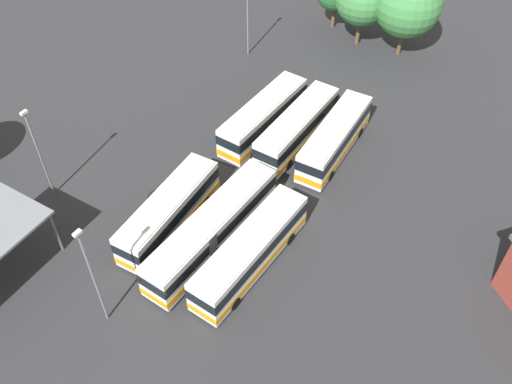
{
  "coord_description": "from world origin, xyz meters",
  "views": [
    {
      "loc": [
        -27.27,
        -17.62,
        33.36
      ],
      "look_at": [
        -1.52,
        -0.78,
        1.48
      ],
      "focal_mm": 38.88,
      "sensor_mm": 36.0,
      "label": 1
    }
  ],
  "objects_px": {
    "bus_row0_slot0": "(250,251)",
    "bus_row1_slot2": "(264,116)",
    "bus_row1_slot0": "(335,138)",
    "lamp_post_near_entrance": "(248,14)",
    "bus_row0_slot1": "(212,229)",
    "lamp_post_by_building": "(38,151)",
    "tree_north_edge": "(408,4)",
    "bus_row1_slot1": "(297,128)",
    "lamp_post_far_corner": "(92,275)",
    "bus_row0_slot2": "(169,211)"
  },
  "relations": [
    {
      "from": "bus_row1_slot1",
      "to": "lamp_post_far_corner",
      "type": "height_order",
      "value": "lamp_post_far_corner"
    },
    {
      "from": "bus_row1_slot0",
      "to": "lamp_post_near_entrance",
      "type": "distance_m",
      "value": 18.35
    },
    {
      "from": "bus_row1_slot1",
      "to": "bus_row1_slot0",
      "type": "bearing_deg",
      "value": -80.51
    },
    {
      "from": "bus_row0_slot0",
      "to": "bus_row1_slot1",
      "type": "relative_size",
      "value": 1.05
    },
    {
      "from": "bus_row1_slot2",
      "to": "lamp_post_near_entrance",
      "type": "xyz_separation_m",
      "value": [
        10.31,
        8.61,
        3.01
      ]
    },
    {
      "from": "bus_row1_slot1",
      "to": "tree_north_edge",
      "type": "xyz_separation_m",
      "value": [
        19.06,
        -1.84,
        4.11
      ]
    },
    {
      "from": "bus_row1_slot0",
      "to": "lamp_post_near_entrance",
      "type": "relative_size",
      "value": 1.22
    },
    {
      "from": "bus_row1_slot1",
      "to": "bus_row1_slot2",
      "type": "xyz_separation_m",
      "value": [
        -0.3,
        3.38,
        0.0
      ]
    },
    {
      "from": "bus_row0_slot1",
      "to": "bus_row1_slot2",
      "type": "height_order",
      "value": "same"
    },
    {
      "from": "bus_row0_slot1",
      "to": "bus_row1_slot0",
      "type": "relative_size",
      "value": 1.26
    },
    {
      "from": "bus_row1_slot0",
      "to": "lamp_post_by_building",
      "type": "height_order",
      "value": "lamp_post_by_building"
    },
    {
      "from": "bus_row1_slot2",
      "to": "lamp_post_near_entrance",
      "type": "distance_m",
      "value": 13.77
    },
    {
      "from": "lamp_post_near_entrance",
      "to": "bus_row1_slot1",
      "type": "bearing_deg",
      "value": -129.87
    },
    {
      "from": "bus_row1_slot0",
      "to": "lamp_post_near_entrance",
      "type": "height_order",
      "value": "lamp_post_near_entrance"
    },
    {
      "from": "bus_row1_slot0",
      "to": "bus_row1_slot1",
      "type": "height_order",
      "value": "same"
    },
    {
      "from": "bus_row0_slot1",
      "to": "lamp_post_near_entrance",
      "type": "xyz_separation_m",
      "value": [
        23.77,
        12.67,
        3.01
      ]
    },
    {
      "from": "tree_north_edge",
      "to": "lamp_post_far_corner",
      "type": "bearing_deg",
      "value": 175.32
    },
    {
      "from": "bus_row1_slot2",
      "to": "lamp_post_by_building",
      "type": "xyz_separation_m",
      "value": [
        -16.33,
        10.29,
        2.9
      ]
    },
    {
      "from": "bus_row0_slot2",
      "to": "lamp_post_by_building",
      "type": "bearing_deg",
      "value": 103.51
    },
    {
      "from": "bus_row0_slot2",
      "to": "lamp_post_by_building",
      "type": "distance_m",
      "value": 11.22
    },
    {
      "from": "tree_north_edge",
      "to": "bus_row1_slot0",
      "type": "bearing_deg",
      "value": -174.98
    },
    {
      "from": "bus_row1_slot1",
      "to": "bus_row1_slot2",
      "type": "height_order",
      "value": "same"
    },
    {
      "from": "bus_row1_slot2",
      "to": "lamp_post_far_corner",
      "type": "distance_m",
      "value": 22.89
    },
    {
      "from": "bus_row1_slot2",
      "to": "lamp_post_far_corner",
      "type": "bearing_deg",
      "value": -175.48
    },
    {
      "from": "bus_row0_slot2",
      "to": "tree_north_edge",
      "type": "xyz_separation_m",
      "value": [
        33.16,
        -4.97,
        4.11
      ]
    },
    {
      "from": "bus_row1_slot2",
      "to": "lamp_post_far_corner",
      "type": "relative_size",
      "value": 1.2
    },
    {
      "from": "bus_row1_slot1",
      "to": "tree_north_edge",
      "type": "height_order",
      "value": "tree_north_edge"
    },
    {
      "from": "bus_row1_slot0",
      "to": "lamp_post_far_corner",
      "type": "height_order",
      "value": "lamp_post_far_corner"
    },
    {
      "from": "bus_row1_slot2",
      "to": "lamp_post_near_entrance",
      "type": "height_order",
      "value": "lamp_post_near_entrance"
    },
    {
      "from": "bus_row0_slot0",
      "to": "bus_row1_slot0",
      "type": "height_order",
      "value": "same"
    },
    {
      "from": "lamp_post_near_entrance",
      "to": "lamp_post_by_building",
      "type": "bearing_deg",
      "value": 176.38
    },
    {
      "from": "lamp_post_near_entrance",
      "to": "bus_row0_slot1",
      "type": "bearing_deg",
      "value": -151.93
    },
    {
      "from": "lamp_post_near_entrance",
      "to": "lamp_post_far_corner",
      "type": "relative_size",
      "value": 0.96
    },
    {
      "from": "bus_row0_slot2",
      "to": "bus_row1_slot1",
      "type": "distance_m",
      "value": 14.44
    },
    {
      "from": "bus_row0_slot1",
      "to": "bus_row0_slot0",
      "type": "bearing_deg",
      "value": -91.78
    },
    {
      "from": "bus_row0_slot1",
      "to": "lamp_post_near_entrance",
      "type": "bearing_deg",
      "value": 28.07
    },
    {
      "from": "bus_row1_slot1",
      "to": "bus_row1_slot2",
      "type": "distance_m",
      "value": 3.39
    },
    {
      "from": "lamp_post_by_building",
      "to": "tree_north_edge",
      "type": "relative_size",
      "value": 0.91
    },
    {
      "from": "bus_row0_slot2",
      "to": "lamp_post_near_entrance",
      "type": "bearing_deg",
      "value": 20.16
    },
    {
      "from": "bus_row1_slot2",
      "to": "lamp_post_by_building",
      "type": "bearing_deg",
      "value": 147.78
    },
    {
      "from": "lamp_post_near_entrance",
      "to": "tree_north_edge",
      "type": "height_order",
      "value": "tree_north_edge"
    },
    {
      "from": "bus_row0_slot2",
      "to": "lamp_post_far_corner",
      "type": "bearing_deg",
      "value": -170.07
    },
    {
      "from": "bus_row0_slot0",
      "to": "lamp_post_far_corner",
      "type": "distance_m",
      "value": 11.19
    },
    {
      "from": "bus_row0_slot2",
      "to": "bus_row1_slot2",
      "type": "height_order",
      "value": "same"
    },
    {
      "from": "bus_row1_slot0",
      "to": "bus_row1_slot2",
      "type": "height_order",
      "value": "same"
    },
    {
      "from": "bus_row0_slot0",
      "to": "bus_row1_slot2",
      "type": "distance_m",
      "value": 15.54
    },
    {
      "from": "bus_row1_slot1",
      "to": "tree_north_edge",
      "type": "bearing_deg",
      "value": -5.51
    },
    {
      "from": "bus_row1_slot2",
      "to": "lamp_post_near_entrance",
      "type": "relative_size",
      "value": 1.25
    },
    {
      "from": "bus_row0_slot1",
      "to": "bus_row1_slot0",
      "type": "xyz_separation_m",
      "value": [
        14.34,
        -2.78,
        -0.0
      ]
    },
    {
      "from": "bus_row0_slot2",
      "to": "lamp_post_near_entrance",
      "type": "relative_size",
      "value": 1.21
    }
  ]
}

